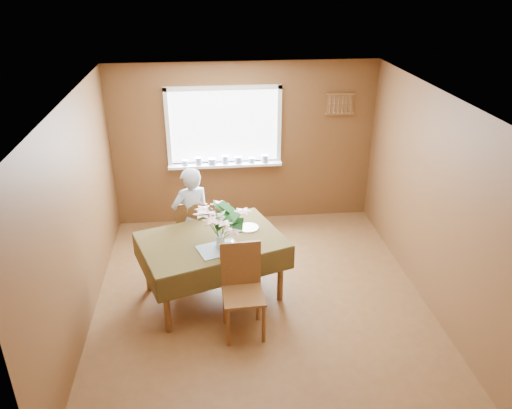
{
  "coord_description": "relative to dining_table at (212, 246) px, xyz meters",
  "views": [
    {
      "loc": [
        -0.59,
        -4.98,
        3.73
      ],
      "look_at": [
        0.0,
        0.55,
        1.05
      ],
      "focal_mm": 35.0,
      "sensor_mm": 36.0,
      "label": 1
    }
  ],
  "objects": [
    {
      "name": "wall_back",
      "position": [
        0.57,
        2.06,
        0.55
      ],
      "size": [
        4.0,
        0.0,
        4.0
      ],
      "primitive_type": "plane",
      "rotation": [
        1.57,
        0.0,
        0.0
      ],
      "color": "brown",
      "rests_on": "floor"
    },
    {
      "name": "floor",
      "position": [
        0.57,
        -0.19,
        -0.7
      ],
      "size": [
        4.5,
        4.5,
        0.0
      ],
      "primitive_type": "plane",
      "color": "brown",
      "rests_on": "ground"
    },
    {
      "name": "flower_bouquet",
      "position": [
        0.1,
        -0.17,
        0.39
      ],
      "size": [
        0.53,
        0.53,
        0.45
      ],
      "rotation": [
        0.0,
        0.0,
        0.06
      ],
      "color": "white",
      "rests_on": "dining_table"
    },
    {
      "name": "ceiling",
      "position": [
        0.57,
        -0.19,
        1.8
      ],
      "size": [
        4.5,
        4.5,
        0.0
      ],
      "primitive_type": "plane",
      "rotation": [
        3.14,
        0.0,
        0.0
      ],
      "color": "white",
      "rests_on": "wall_back"
    },
    {
      "name": "seated_woman",
      "position": [
        -0.24,
        0.72,
        0.01
      ],
      "size": [
        0.61,
        0.52,
        1.43
      ],
      "primitive_type": "imported",
      "rotation": [
        0.0,
        0.0,
        3.54
      ],
      "color": "white",
      "rests_on": "floor"
    },
    {
      "name": "chair_far",
      "position": [
        -0.24,
        0.76,
        -0.18
      ],
      "size": [
        0.42,
        0.42,
        0.96
      ],
      "rotation": [
        0.0,
        0.0,
        3.11
      ],
      "color": "brown",
      "rests_on": "floor"
    },
    {
      "name": "dining_table",
      "position": [
        0.0,
        0.0,
        0.0
      ],
      "size": [
        1.92,
        1.59,
        0.81
      ],
      "rotation": [
        0.0,
        0.0,
        0.33
      ],
      "color": "brown",
      "rests_on": "floor"
    },
    {
      "name": "table_knife",
      "position": [
        0.27,
        -0.19,
        0.11
      ],
      "size": [
        0.09,
        0.22,
        0.0
      ],
      "primitive_type": "cube",
      "rotation": [
        0.0,
        0.0,
        0.32
      ],
      "color": "silver",
      "rests_on": "dining_table"
    },
    {
      "name": "chair_near",
      "position": [
        0.31,
        -0.65,
        -0.14
      ],
      "size": [
        0.47,
        0.47,
        1.04
      ],
      "rotation": [
        0.0,
        0.0,
        0.04
      ],
      "color": "brown",
      "rests_on": "floor"
    },
    {
      "name": "window_assembly",
      "position": [
        0.27,
        2.01,
        0.64
      ],
      "size": [
        1.72,
        0.2,
        1.22
      ],
      "color": "white",
      "rests_on": "wall_back"
    },
    {
      "name": "side_plate",
      "position": [
        0.46,
        0.22,
        0.1
      ],
      "size": [
        0.26,
        0.26,
        0.01
      ],
      "primitive_type": "cylinder",
      "rotation": [
        0.0,
        0.0,
        -0.05
      ],
      "color": "white",
      "rests_on": "dining_table"
    },
    {
      "name": "spoon_rack",
      "position": [
        2.02,
        2.03,
        1.15
      ],
      "size": [
        0.44,
        0.05,
        0.33
      ],
      "color": "brown",
      "rests_on": "wall_back"
    },
    {
      "name": "wall_right",
      "position": [
        2.57,
        -0.19,
        0.55
      ],
      "size": [
        0.0,
        4.5,
        4.5
      ],
      "primitive_type": "plane",
      "rotation": [
        1.57,
        0.0,
        -1.57
      ],
      "color": "brown",
      "rests_on": "floor"
    },
    {
      "name": "wall_left",
      "position": [
        -1.43,
        -0.19,
        0.55
      ],
      "size": [
        0.0,
        4.5,
        4.5
      ],
      "primitive_type": "plane",
      "rotation": [
        1.57,
        0.0,
        1.57
      ],
      "color": "brown",
      "rests_on": "floor"
    },
    {
      "name": "wall_front",
      "position": [
        0.57,
        -2.44,
        0.55
      ],
      "size": [
        4.0,
        0.0,
        4.0
      ],
      "primitive_type": "plane",
      "rotation": [
        -1.57,
        0.0,
        0.0
      ],
      "color": "brown",
      "rests_on": "floor"
    }
  ]
}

